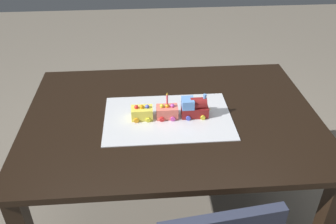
{
  "coord_description": "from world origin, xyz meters",
  "views": [
    {
      "loc": [
        0.13,
        1.41,
        1.7
      ],
      "look_at": [
        0.02,
        0.03,
        0.77
      ],
      "focal_mm": 38.1,
      "sensor_mm": 36.0,
      "label": 1
    }
  ],
  "objects": [
    {
      "name": "birthday_candle",
      "position": [
        0.02,
        0.02,
        0.85
      ],
      "size": [
        0.01,
        0.01,
        0.06
      ],
      "color": "#F24C59",
      "rests_on": "cake_car_tanker_coral"
    },
    {
      "name": "dining_table",
      "position": [
        0.0,
        0.0,
        0.63
      ],
      "size": [
        1.4,
        1.0,
        0.74
      ],
      "color": "black",
      "rests_on": "ground"
    },
    {
      "name": "cake_locomotive",
      "position": [
        -0.1,
        0.02,
        0.79
      ],
      "size": [
        0.14,
        0.08,
        0.12
      ],
      "color": "maroon",
      "rests_on": "cake_board"
    },
    {
      "name": "ground_plane",
      "position": [
        0.0,
        0.0,
        0.0
      ],
      "size": [
        8.0,
        8.0,
        0.0
      ],
      "primitive_type": "plane",
      "color": "gray"
    },
    {
      "name": "cake_car_gondola_lemon",
      "position": [
        0.14,
        0.02,
        0.77
      ],
      "size": [
        0.1,
        0.08,
        0.07
      ],
      "color": "#F4E04C",
      "rests_on": "cake_board"
    },
    {
      "name": "cake_board",
      "position": [
        0.02,
        0.03,
        0.74
      ],
      "size": [
        0.6,
        0.4,
        0.0
      ],
      "primitive_type": "cube",
      "color": "silver",
      "rests_on": "dining_table"
    },
    {
      "name": "cake_car_tanker_coral",
      "position": [
        0.02,
        0.02,
        0.77
      ],
      "size": [
        0.1,
        0.08,
        0.07
      ],
      "color": "#F27260",
      "rests_on": "cake_board"
    }
  ]
}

